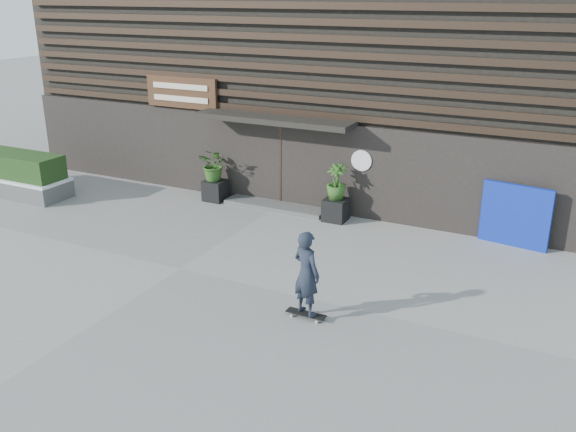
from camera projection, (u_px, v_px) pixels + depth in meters
The scene contains 12 objects.
ground at pixel (180, 269), 13.75m from camera, with size 80.00×80.00×0.00m, color gray.
entrance_step at pixel (276, 206), 17.59m from camera, with size 3.00×0.80×0.12m, color #4C4D4A.
planter_pot_left at pixel (215, 190), 18.14m from camera, with size 0.60×0.60×0.60m, color black.
bamboo_left at pixel (214, 165), 17.87m from camera, with size 0.86×0.75×0.96m, color #2D591E.
planter_pot_right at pixel (336, 210), 16.54m from camera, with size 0.60×0.60×0.60m, color black.
bamboo_right at pixel (337, 182), 16.28m from camera, with size 0.54×0.54×0.96m, color #2D591E.
raised_bed at pixel (17, 186), 18.75m from camera, with size 3.50×1.20×0.50m, color #4D4D4A.
snow_layer at pixel (15, 176), 18.65m from camera, with size 3.50×1.20×0.08m, color white.
hedge at pixel (13, 164), 18.51m from camera, with size 3.30×1.00×0.70m, color #1B3613.
blue_tarp at pixel (515, 216), 14.76m from camera, with size 1.63×0.12×1.53m, color #0B209B.
building at pixel (350, 48), 20.74m from camera, with size 18.00×11.00×8.00m.
skateboarder at pixel (306, 274), 11.39m from camera, with size 0.78×0.59×1.75m.
Camera 1 is at (7.73, -10.12, 5.83)m, focal length 38.72 mm.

